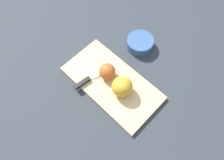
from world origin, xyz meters
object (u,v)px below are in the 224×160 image
at_px(apple_half_left, 122,87).
at_px(apple_half_right, 107,72).
at_px(knife, 85,82).
at_px(bowl, 140,43).

xyz_separation_m(apple_half_left, apple_half_right, (0.09, -0.03, -0.01)).
distance_m(apple_half_left, knife, 0.16).
height_order(knife, bowl, bowl).
bearing_deg(knife, apple_half_left, -53.00).
xyz_separation_m(apple_half_right, bowl, (-0.03, -0.21, -0.02)).
xyz_separation_m(apple_half_left, knife, (0.15, 0.05, -0.03)).
relative_size(knife, bowl, 1.26).
distance_m(apple_half_left, apple_half_right, 0.09).
bearing_deg(apple_half_right, apple_half_left, 39.26).
height_order(apple_half_right, knife, apple_half_right).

